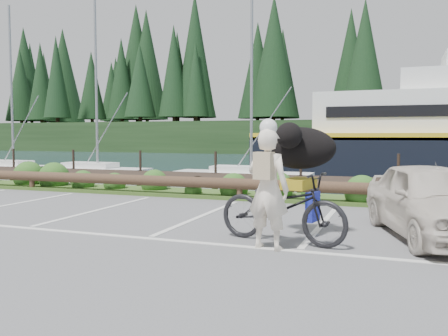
# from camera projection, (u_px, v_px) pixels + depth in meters

# --- Properties ---
(ground) EXTENTS (72.00, 72.00, 0.00)m
(ground) POSITION_uv_depth(u_px,v_px,m) (158.00, 234.00, 8.44)
(ground) COLOR #59595C
(harbor_backdrop) EXTENTS (170.00, 160.00, 30.00)m
(harbor_backdrop) POSITION_uv_depth(u_px,v_px,m) (376.00, 145.00, 81.80)
(harbor_backdrop) COLOR #182B3B
(harbor_backdrop) RESTS_ON ground
(vegetation_strip) EXTENTS (34.00, 1.60, 0.10)m
(vegetation_strip) POSITION_uv_depth(u_px,v_px,m) (247.00, 196.00, 13.40)
(vegetation_strip) COLOR #3D5B21
(vegetation_strip) RESTS_ON ground
(log_rail) EXTENTS (32.00, 0.30, 0.60)m
(log_rail) POSITION_uv_depth(u_px,v_px,m) (240.00, 201.00, 12.75)
(log_rail) COLOR #443021
(log_rail) RESTS_ON ground
(bicycle) EXTENTS (2.33, 1.19, 1.17)m
(bicycle) POSITION_uv_depth(u_px,v_px,m) (282.00, 207.00, 7.74)
(bicycle) COLOR black
(bicycle) RESTS_ON ground
(cyclist) EXTENTS (0.75, 0.57, 1.86)m
(cyclist) POSITION_uv_depth(u_px,v_px,m) (268.00, 189.00, 7.27)
(cyclist) COLOR white
(cyclist) RESTS_ON ground
(dog) EXTENTS (0.86, 1.37, 0.73)m
(dog) POSITION_uv_depth(u_px,v_px,m) (299.00, 148.00, 8.28)
(dog) COLOR black
(dog) RESTS_ON bicycle
(parked_car) EXTENTS (2.60, 4.11, 1.30)m
(parked_car) POSITION_uv_depth(u_px,v_px,m) (433.00, 200.00, 8.11)
(parked_car) COLOR beige
(parked_car) RESTS_ON ground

